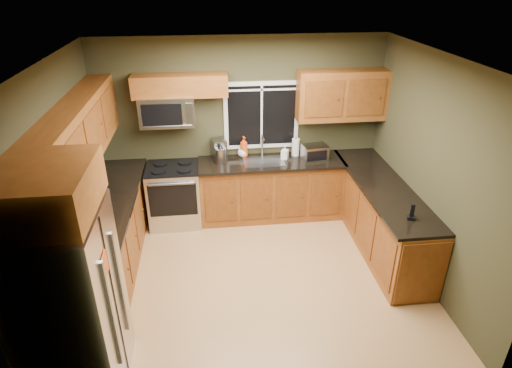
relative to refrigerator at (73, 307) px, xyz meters
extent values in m
plane|color=#B5834F|center=(1.74, 1.30, -0.90)|extent=(4.20, 4.20, 0.00)
plane|color=white|center=(1.74, 1.30, 1.80)|extent=(4.20, 4.20, 0.00)
plane|color=#37351F|center=(1.74, 3.10, 0.45)|extent=(4.20, 0.00, 4.20)
plane|color=#37351F|center=(1.74, -0.50, 0.45)|extent=(4.20, 0.00, 4.20)
plane|color=#37351F|center=(-0.36, 1.30, 0.45)|extent=(0.00, 3.60, 3.60)
plane|color=#37351F|center=(3.84, 1.30, 0.45)|extent=(0.00, 3.60, 3.60)
cube|color=white|center=(2.04, 3.09, 0.65)|extent=(1.12, 0.03, 1.02)
cube|color=black|center=(2.04, 3.08, 0.65)|extent=(1.00, 0.01, 0.90)
cube|color=white|center=(2.04, 3.07, 0.65)|extent=(0.03, 0.01, 0.90)
cube|color=white|center=(2.04, 3.07, 1.04)|extent=(1.00, 0.01, 0.03)
cube|color=brown|center=(-0.06, 1.78, -0.45)|extent=(0.60, 2.65, 0.90)
cube|color=black|center=(-0.04, 1.78, 0.02)|extent=(0.65, 2.65, 0.04)
cube|color=brown|center=(2.15, 2.80, -0.45)|extent=(2.17, 0.60, 0.90)
cube|color=black|center=(2.15, 2.78, 0.02)|extent=(2.17, 0.65, 0.04)
cube|color=brown|center=(3.54, 1.85, -0.45)|extent=(0.60, 2.50, 0.90)
cube|color=brown|center=(3.54, 0.59, -0.45)|extent=(0.56, 0.02, 0.82)
cube|color=black|center=(3.51, 1.85, 0.02)|extent=(0.65, 2.50, 0.04)
cube|color=brown|center=(-0.20, 1.78, 0.96)|extent=(0.33, 2.65, 0.72)
cube|color=brown|center=(0.89, 2.94, 1.17)|extent=(1.30, 0.33, 0.30)
cube|color=brown|center=(3.19, 2.94, 0.96)|extent=(1.30, 0.33, 0.72)
cube|color=brown|center=(0.00, 0.00, 1.13)|extent=(0.72, 0.90, 0.38)
cube|color=#B7B7BC|center=(0.00, 0.00, 0.00)|extent=(0.72, 0.90, 1.80)
cube|color=slate|center=(0.37, -0.20, 0.05)|extent=(0.03, 0.04, 1.10)
cube|color=slate|center=(0.37, 0.20, 0.05)|extent=(0.03, 0.04, 1.10)
cube|color=black|center=(0.36, 0.00, 0.00)|extent=(0.01, 0.02, 1.78)
cube|color=#E04D15|center=(0.37, -0.10, 0.50)|extent=(0.01, 0.14, 0.20)
cube|color=#B7B7BC|center=(0.69, 2.78, -0.45)|extent=(0.76, 0.65, 0.90)
cube|color=black|center=(0.69, 2.78, 0.00)|extent=(0.76, 0.64, 0.03)
cube|color=black|center=(0.69, 2.45, -0.35)|extent=(0.68, 0.02, 0.50)
cylinder|color=slate|center=(0.69, 2.43, -0.08)|extent=(0.64, 0.04, 0.04)
cylinder|color=black|center=(0.51, 2.64, 0.03)|extent=(0.20, 0.20, 0.01)
cylinder|color=black|center=(0.87, 2.64, 0.03)|extent=(0.20, 0.20, 0.01)
cylinder|color=black|center=(0.51, 2.92, 0.03)|extent=(0.20, 0.20, 0.01)
cylinder|color=black|center=(0.87, 2.92, 0.03)|extent=(0.20, 0.20, 0.01)
cube|color=#B7B7BC|center=(0.69, 2.91, 0.83)|extent=(0.76, 0.38, 0.42)
cube|color=black|center=(0.63, 2.72, 0.83)|extent=(0.54, 0.01, 0.30)
cube|color=slate|center=(1.00, 2.72, 0.83)|extent=(0.10, 0.01, 0.30)
cylinder|color=slate|center=(0.69, 2.70, 0.67)|extent=(0.66, 0.02, 0.02)
cube|color=slate|center=(2.04, 2.78, 0.03)|extent=(0.60, 0.42, 0.02)
cylinder|color=#B7B7BC|center=(2.04, 2.98, 0.21)|extent=(0.03, 0.03, 0.34)
cylinder|color=#B7B7BC|center=(2.04, 2.90, 0.37)|extent=(0.03, 0.18, 0.03)
cube|color=#B7B7BC|center=(2.80, 2.77, 0.15)|extent=(0.39, 0.31, 0.22)
cube|color=black|center=(2.80, 2.64, 0.15)|extent=(0.30, 0.05, 0.15)
cube|color=slate|center=(1.39, 2.95, 0.20)|extent=(0.24, 0.27, 0.31)
cylinder|color=black|center=(1.39, 2.87, 0.12)|extent=(0.14, 0.14, 0.17)
cylinder|color=#B7B7BC|center=(1.40, 2.80, 0.16)|extent=(0.18, 0.18, 0.23)
cone|color=black|center=(1.40, 2.80, 0.29)|extent=(0.12, 0.12, 0.06)
cylinder|color=white|center=(2.55, 2.95, 0.17)|extent=(0.15, 0.15, 0.27)
cylinder|color=slate|center=(2.55, 2.95, 0.32)|extent=(0.03, 0.03, 0.04)
imported|color=#E04D15|center=(1.76, 3.00, 0.20)|extent=(0.16, 0.16, 0.32)
imported|color=white|center=(2.36, 2.84, 0.15)|extent=(0.13, 0.13, 0.21)
imported|color=white|center=(1.74, 3.00, 0.13)|extent=(0.16, 0.16, 0.19)
cube|color=black|center=(3.50, 0.98, 0.06)|extent=(0.11, 0.11, 0.04)
cube|color=black|center=(3.50, 0.98, 0.15)|extent=(0.05, 0.04, 0.15)
camera|label=1|loc=(1.25, -2.97, 2.62)|focal=30.00mm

